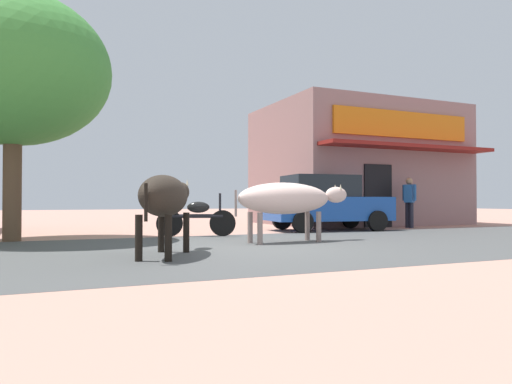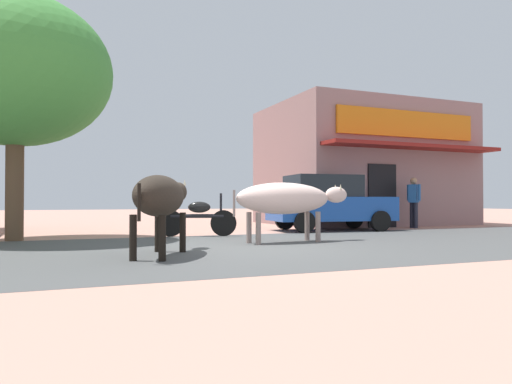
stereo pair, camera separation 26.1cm
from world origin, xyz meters
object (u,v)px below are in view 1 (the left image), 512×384
object	(u,v)px
cow_far_dark	(288,199)
pedestrian_by_shop	(409,198)
roadside_tree	(13,70)
cow_near_brown	(166,197)
parked_motorcycle	(197,217)
parked_hatchback_car	(326,202)

from	to	relation	value
cow_far_dark	pedestrian_by_shop	world-z (taller)	pedestrian_by_shop
roadside_tree	cow_near_brown	distance (m)	5.60
cow_far_dark	pedestrian_by_shop	size ratio (longest dim) A/B	1.73
parked_motorcycle	pedestrian_by_shop	size ratio (longest dim) A/B	1.16
cow_near_brown	cow_far_dark	world-z (taller)	cow_near_brown
roadside_tree	parked_motorcycle	distance (m)	5.31
parked_hatchback_car	cow_near_brown	xyz separation A→B (m)	(-5.90, -4.60, 0.12)
roadside_tree	parked_motorcycle	world-z (taller)	roadside_tree
roadside_tree	cow_far_dark	distance (m)	6.71
cow_far_dark	roadside_tree	bearing A→B (deg)	153.31
parked_motorcycle	cow_near_brown	distance (m)	4.22
parked_hatchback_car	cow_far_dark	bearing A→B (deg)	-132.72
cow_far_dark	parked_hatchback_car	bearing A→B (deg)	47.28
parked_motorcycle	cow_far_dark	world-z (taller)	cow_far_dark
roadside_tree	parked_hatchback_car	size ratio (longest dim) A/B	1.46
roadside_tree	cow_near_brown	bearing A→B (deg)	-59.47
roadside_tree	parked_hatchback_car	xyz separation A→B (m)	(8.35, 0.44, -2.95)
cow_near_brown	parked_hatchback_car	bearing A→B (deg)	37.95
roadside_tree	parked_motorcycle	bearing A→B (deg)	-4.38
parked_motorcycle	pedestrian_by_shop	distance (m)	7.49
roadside_tree	pedestrian_by_shop	size ratio (longest dim) A/B	3.35
cow_near_brown	parked_motorcycle	bearing A→B (deg)	66.26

